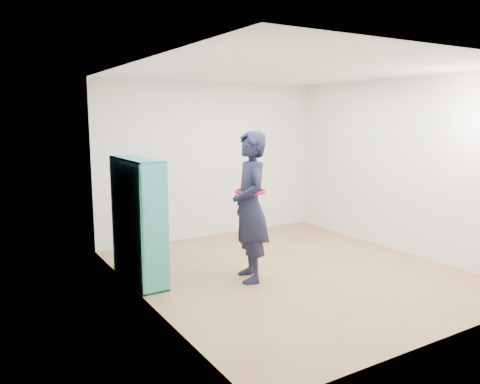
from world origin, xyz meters
TOP-DOWN VIEW (x-y plane):
  - floor at (0.00, 0.00)m, footprint 4.50×4.50m
  - ceiling at (0.00, 0.00)m, footprint 4.50×4.50m
  - wall_left at (-2.00, 0.00)m, footprint 0.02×4.50m
  - wall_right at (2.00, 0.00)m, footprint 0.02×4.50m
  - wall_back at (0.00, 2.25)m, footprint 4.00×0.02m
  - wall_front at (0.00, -2.25)m, footprint 4.00×0.02m
  - bookshelf at (-1.85, 0.72)m, footprint 0.34×1.15m
  - person at (-0.63, 0.03)m, footprint 0.62×0.78m
  - smartphone at (-0.74, 0.16)m, footprint 0.01×0.10m

SIDE VIEW (x-z plane):
  - floor at x=0.00m, z-range 0.00..0.00m
  - bookshelf at x=-1.85m, z-range -0.02..1.52m
  - person at x=-0.63m, z-range 0.00..1.87m
  - smartphone at x=-0.74m, z-range 0.99..1.12m
  - wall_left at x=-2.00m, z-range 0.00..2.60m
  - wall_right at x=2.00m, z-range 0.00..2.60m
  - wall_back at x=0.00m, z-range 0.00..2.60m
  - wall_front at x=0.00m, z-range 0.00..2.60m
  - ceiling at x=0.00m, z-range 2.60..2.60m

